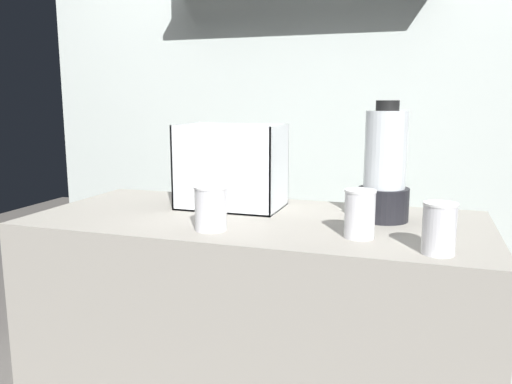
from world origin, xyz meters
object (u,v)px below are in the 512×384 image
(juice_cup_beet_left, at_px, (360,217))
(juice_cup_orange_middle, at_px, (439,231))
(carrot_display_bin, at_px, (235,182))
(juice_cup_carrot_far_left, at_px, (211,210))
(blender_pitcher, at_px, (385,171))

(juice_cup_beet_left, bearing_deg, juice_cup_orange_middle, -24.64)
(juice_cup_beet_left, bearing_deg, carrot_display_bin, 149.87)
(carrot_display_bin, bearing_deg, juice_cup_beet_left, -30.13)
(juice_cup_carrot_far_left, distance_m, juice_cup_beet_left, 0.41)
(juice_cup_beet_left, bearing_deg, blender_pitcher, 79.00)
(blender_pitcher, height_order, juice_cup_carrot_far_left, blender_pitcher)
(carrot_display_bin, xyz_separation_m, blender_pitcher, (0.50, -0.04, 0.06))
(blender_pitcher, height_order, juice_cup_beet_left, blender_pitcher)
(blender_pitcher, bearing_deg, juice_cup_carrot_far_left, -148.64)
(carrot_display_bin, relative_size, juice_cup_orange_middle, 2.75)
(juice_cup_orange_middle, bearing_deg, blender_pitcher, 115.80)
(carrot_display_bin, height_order, blender_pitcher, blender_pitcher)
(blender_pitcher, xyz_separation_m, juice_cup_orange_middle, (0.15, -0.32, -0.10))
(juice_cup_carrot_far_left, bearing_deg, carrot_display_bin, 98.10)
(juice_cup_carrot_far_left, xyz_separation_m, juice_cup_beet_left, (0.41, 0.05, -0.00))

